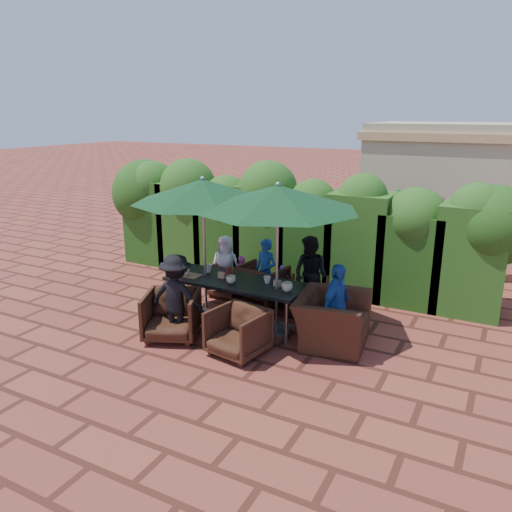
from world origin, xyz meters
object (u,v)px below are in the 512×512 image
at_px(dining_table, 236,285).
at_px(chair_near_right, 238,330).
at_px(chair_end_right, 332,312).
at_px(chair_far_left, 230,278).
at_px(umbrella_left, 203,191).
at_px(umbrella_right, 278,198).
at_px(chair_far_mid, 261,284).
at_px(chair_near_left, 172,313).
at_px(chair_far_right, 309,294).

bearing_deg(dining_table, chair_near_right, -58.87).
bearing_deg(chair_end_right, chair_far_left, 58.96).
bearing_deg(umbrella_left, dining_table, -1.20).
distance_m(umbrella_right, chair_far_mid, 2.14).
bearing_deg(umbrella_left, chair_near_left, -88.25).
bearing_deg(chair_near_right, dining_table, 130.75).
bearing_deg(chair_end_right, chair_near_right, 125.05).
distance_m(chair_far_left, chair_far_mid, 0.79).
height_order(dining_table, umbrella_right, umbrella_right).
bearing_deg(chair_far_right, chair_end_right, 110.18).
xyz_separation_m(chair_far_left, chair_near_left, (0.15, -2.08, 0.06)).
distance_m(chair_near_left, chair_near_right, 1.21).
relative_size(chair_far_left, chair_far_mid, 0.85).
xyz_separation_m(chair_far_right, chair_end_right, (0.78, -1.01, 0.17)).
relative_size(dining_table, chair_far_right, 3.46).
relative_size(chair_far_mid, chair_far_right, 1.23).
bearing_deg(chair_end_right, dining_table, 81.90).
bearing_deg(chair_far_left, chair_near_left, 98.46).
xyz_separation_m(dining_table, chair_far_right, (0.94, 0.98, -0.33)).
relative_size(dining_table, chair_near_left, 2.85).
bearing_deg(chair_far_right, dining_table, 28.74).
relative_size(chair_far_left, chair_end_right, 0.61).
bearing_deg(chair_near_left, chair_far_left, 70.86).
relative_size(dining_table, umbrella_right, 0.94).
bearing_deg(chair_end_right, chair_far_mid, 54.87).
bearing_deg(chair_near_right, chair_near_left, -170.58).
distance_m(chair_far_right, chair_near_right, 2.03).
bearing_deg(chair_near_left, dining_table, 36.87).
xyz_separation_m(umbrella_right, chair_far_right, (0.16, 1.01, -1.87)).
bearing_deg(dining_table, chair_near_left, -119.97).
bearing_deg(chair_far_right, chair_near_right, 63.37).
distance_m(chair_near_right, chair_end_right, 1.49).
bearing_deg(dining_table, umbrella_left, 178.80).
bearing_deg(umbrella_right, dining_table, 177.72).
height_order(chair_near_right, chair_end_right, chair_end_right).
bearing_deg(chair_far_left, chair_near_right, 127.52).
distance_m(dining_table, chair_far_right, 1.40).
relative_size(chair_far_mid, chair_near_left, 1.01).
height_order(umbrella_right, chair_end_right, umbrella_right).
bearing_deg(chair_near_left, umbrella_right, 12.80).
relative_size(dining_table, chair_far_left, 3.33).
bearing_deg(umbrella_right, chair_far_mid, 129.78).
distance_m(dining_table, chair_near_right, 1.23).
bearing_deg(chair_end_right, chair_far_right, 30.46).
height_order(chair_near_left, chair_end_right, chair_end_right).
bearing_deg(chair_near_right, chair_far_mid, 116.96).
relative_size(umbrella_right, chair_far_right, 3.69).
relative_size(umbrella_right, chair_far_left, 3.54).
bearing_deg(chair_far_left, chair_far_right, -177.97).
height_order(chair_near_left, chair_near_right, chair_near_left).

